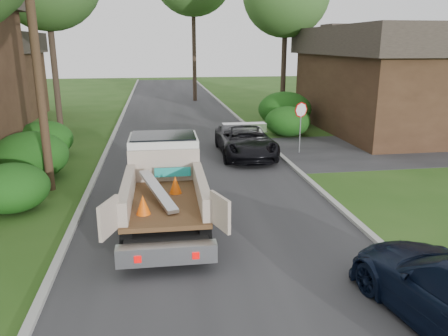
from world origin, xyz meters
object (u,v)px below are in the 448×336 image
house_right (400,78)px  stop_sign (301,117)px  utility_pole (35,42)px  black_pickup (245,141)px  flatbed_truck (164,176)px

house_right → stop_sign: bearing=-147.3°
utility_pole → black_pickup: 9.92m
stop_sign → black_pickup: stop_sign is taller
utility_pole → flatbed_truck: size_ratio=1.64×
stop_sign → black_pickup: (-2.71, -0.14, -1.05)m
house_right → utility_pole: bearing=-154.0°
house_right → flatbed_truck: size_ratio=2.12×
utility_pole → stop_sign: bearing=20.6°
stop_sign → flatbed_truck: stop_sign is taller
utility_pole → flatbed_truck: 6.40m
utility_pole → black_pickup: size_ratio=1.91×
utility_pole → black_pickup: bearing=25.9°
utility_pole → black_pickup: utility_pole is taller
stop_sign → black_pickup: 2.91m
stop_sign → house_right: (7.80, 5.00, 1.38)m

